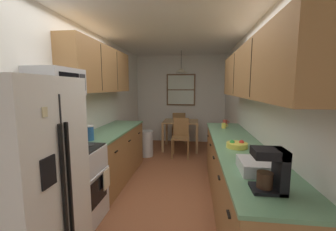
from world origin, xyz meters
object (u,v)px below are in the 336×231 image
microwave_over_range (57,82)px  storage_canister (89,133)px  stove_range (73,185)px  dining_chair_far (179,126)px  dining_table (181,125)px  fruit_bowl (237,145)px  dining_chair_near (181,135)px  mug_spare (225,122)px  dish_rack (256,166)px  refrigerator (25,181)px  coffee_maker (273,169)px  mug_by_coffeemaker (224,126)px  trash_bin (146,143)px

microwave_over_range → storage_canister: bearing=76.8°
stove_range → dining_chair_far: (0.97, 3.91, 0.03)m
dining_table → fruit_bowl: bearing=-73.5°
dining_chair_near → microwave_over_range: bearing=-114.3°
dining_chair_far → mug_spare: bearing=-62.3°
dish_rack → microwave_over_range: bearing=169.0°
storage_canister → refrigerator: bearing=-87.6°
mug_spare → fruit_bowl: (-0.07, -1.58, -0.02)m
coffee_maker → dining_chair_far: bearing=102.1°
mug_by_coffeemaker → mug_spare: bearing=78.7°
mug_spare → dining_chair_far: bearing=117.7°
coffee_maker → stove_range: bearing=159.1°
storage_canister → coffee_maker: bearing=-31.6°
microwave_over_range → coffee_maker: bearing=-19.9°
dining_chair_far → mug_by_coffeemaker: (0.97, -2.32, 0.45)m
dining_chair_near → storage_canister: bearing=-116.4°
refrigerator → dining_chair_far: 4.75m
stove_range → dining_table: (1.06, 3.30, 0.16)m
mug_by_coffeemaker → storage_canister: bearing=-149.9°
trash_bin → coffee_maker: bearing=-63.4°
dining_chair_far → fruit_bowl: bearing=-74.8°
refrigerator → dish_rack: 1.94m
dining_chair_far → fruit_bowl: 3.72m
dining_chair_far → fruit_bowl: size_ratio=3.60×
stove_range → dining_table: 3.47m
dining_table → trash_bin: dining_table is taller
microwave_over_range → trash_bin: 2.96m
storage_canister → mug_spare: storage_canister is taller
dining_chair_far → mug_by_coffeemaker: size_ratio=7.85×
coffee_maker → refrigerator: bearing=179.5°
dining_table → fruit_bowl: fruit_bowl is taller
refrigerator → mug_by_coffeemaker: (1.90, 2.32, 0.09)m
refrigerator → stove_range: refrigerator is taller
mug_by_coffeemaker → trash_bin: bearing=148.7°
stove_range → mug_spare: bearing=43.8°
dining_chair_near → dining_table: bearing=94.0°
dining_chair_near → dish_rack: dish_rack is taller
coffee_maker → mug_by_coffeemaker: size_ratio=2.64×
fruit_bowl → storage_canister: bearing=176.6°
stove_range → coffee_maker: 2.19m
refrigerator → coffee_maker: size_ratio=5.63×
stove_range → coffee_maker: (1.97, -0.75, 0.59)m
stove_range → fruit_bowl: 2.02m
microwave_over_range → mug_spare: size_ratio=4.95×
storage_canister → dining_chair_far: bearing=74.2°
microwave_over_range → trash_bin: bearing=81.1°
mug_spare → dish_rack: size_ratio=0.36×
trash_bin → coffee_maker: (1.67, -3.34, 0.76)m
storage_canister → mug_spare: bearing=36.1°
fruit_bowl → refrigerator: bearing=-150.3°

